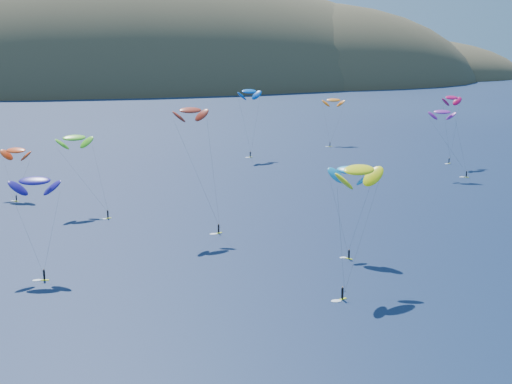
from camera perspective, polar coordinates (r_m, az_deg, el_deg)
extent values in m
ellipsoid|color=#3D3526|center=(628.40, -10.52, 7.39)|extent=(600.00, 300.00, 210.00)
ellipsoid|color=#3D3526|center=(644.71, 4.08, 7.98)|extent=(320.00, 220.00, 156.00)
ellipsoid|color=#3D3526|center=(729.99, 11.96, 8.62)|extent=(240.00, 180.00, 84.00)
cube|color=#D2E819|center=(193.01, -18.61, -0.71)|extent=(1.29, 1.06, 0.07)
cylinder|color=black|center=(192.83, -18.63, -0.47)|extent=(0.31, 0.31, 1.40)
sphere|color=#8C6047|center=(192.66, -18.64, -0.23)|extent=(0.23, 0.23, 0.23)
ellipsoid|color=#FF4614|center=(196.88, -18.66, 3.17)|extent=(9.50, 8.31, 4.88)
cube|color=#D2E819|center=(117.76, 6.91, -8.50)|extent=(1.68, 1.02, 0.09)
cylinder|color=black|center=(117.40, 6.93, -8.04)|extent=(0.38, 0.38, 1.73)
sphere|color=#8C6047|center=(117.05, 6.94, -7.58)|extent=(0.29, 0.29, 0.29)
ellipsoid|color=#FEFF12|center=(122.57, 8.26, 1.77)|extent=(11.21, 8.12, 5.68)
cube|color=#D2E819|center=(169.73, -11.76, -2.07)|extent=(1.63, 0.85, 0.09)
cylinder|color=black|center=(169.49, -11.77, -1.75)|extent=(0.37, 0.37, 1.67)
sphere|color=#8C6047|center=(169.26, -11.79, -1.43)|extent=(0.28, 0.28, 0.28)
ellipsoid|color=#69E82A|center=(177.77, -14.34, 4.22)|extent=(9.49, 6.21, 4.87)
cube|color=#D2E819|center=(248.32, -0.46, 2.81)|extent=(1.63, 1.07, 0.09)
cylinder|color=black|center=(248.15, -0.46, 3.04)|extent=(0.37, 0.37, 1.69)
sphere|color=#8C6047|center=(247.99, -0.47, 3.26)|extent=(0.28, 0.28, 0.28)
ellipsoid|color=#004EBD|center=(248.70, -0.54, 8.06)|extent=(10.69, 8.12, 5.41)
cube|color=#D2E819|center=(138.06, 7.44, -5.32)|extent=(1.25, 1.39, 0.08)
cylinder|color=black|center=(137.78, 7.45, -4.95)|extent=(0.34, 0.34, 1.56)
sphere|color=#8C6047|center=(137.52, 7.46, -4.60)|extent=(0.26, 0.26, 0.26)
ellipsoid|color=#118FC5|center=(139.97, 7.55, 1.75)|extent=(8.95, 9.60, 5.02)
cube|color=#D2E819|center=(222.56, 16.47, 1.14)|extent=(1.54, 1.14, 0.08)
cylinder|color=black|center=(222.38, 16.48, 1.39)|extent=(0.36, 0.36, 1.62)
sphere|color=#8C6047|center=(222.20, 16.50, 1.62)|extent=(0.27, 0.27, 0.27)
ellipsoid|color=purple|center=(222.01, 14.67, 6.22)|extent=(8.47, 6.96, 4.30)
cube|color=#D2E819|center=(244.69, 15.17, 2.22)|extent=(1.47, 0.89, 0.08)
cylinder|color=black|center=(244.54, 15.18, 2.43)|extent=(0.33, 0.33, 1.51)
sphere|color=#8C6047|center=(244.40, 15.20, 2.63)|extent=(0.25, 0.25, 0.25)
ellipsoid|color=#BF0850|center=(244.40, 15.39, 7.29)|extent=(9.46, 6.81, 4.80)
cube|color=#D2E819|center=(154.25, -3.01, -3.30)|extent=(1.63, 0.92, 0.09)
cylinder|color=black|center=(153.99, -3.01, -2.95)|extent=(0.37, 0.37, 1.68)
sphere|color=#8C6047|center=(153.73, -3.02, -2.60)|extent=(0.28, 0.28, 0.28)
ellipsoid|color=#A52E1C|center=(155.19, -5.27, 6.53)|extent=(8.91, 6.11, 4.54)
cube|color=#D2E819|center=(130.81, -16.56, -6.77)|extent=(1.61, 0.77, 0.09)
cylinder|color=black|center=(130.50, -16.59, -6.37)|extent=(0.36, 0.36, 1.66)
sphere|color=#8C6047|center=(130.20, -16.62, -5.97)|extent=(0.28, 0.28, 0.28)
ellipsoid|color=navy|center=(133.69, -17.29, 0.87)|extent=(9.40, 5.85, 4.87)
cube|color=#D2E819|center=(273.01, 5.93, 3.64)|extent=(1.40, 0.75, 0.07)
cylinder|color=black|center=(272.88, 5.94, 3.81)|extent=(0.32, 0.32, 1.44)
sphere|color=#8C6047|center=(272.75, 5.94, 3.99)|extent=(0.24, 0.24, 0.24)
ellipsoid|color=orange|center=(281.53, 6.21, 7.32)|extent=(9.18, 6.10, 4.70)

